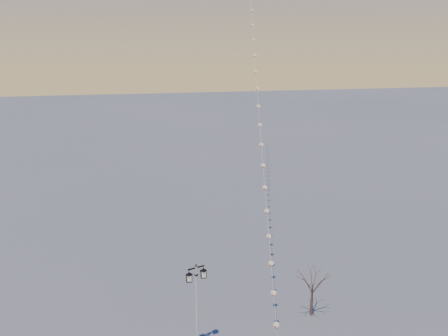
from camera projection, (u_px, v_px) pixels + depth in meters
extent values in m
cylinder|color=silver|center=(197.00, 305.00, 26.57)|extent=(0.14, 0.14, 5.22)
cylinder|color=black|center=(196.00, 275.00, 26.03)|extent=(0.22, 0.22, 0.07)
cube|color=black|center=(196.00, 268.00, 25.91)|extent=(1.02, 0.39, 0.07)
sphere|color=black|center=(196.00, 266.00, 25.88)|extent=(0.16, 0.16, 0.16)
pyramid|color=black|center=(189.00, 272.00, 25.73)|extent=(0.49, 0.49, 0.16)
cube|color=beige|center=(189.00, 278.00, 25.82)|extent=(0.29, 0.29, 0.38)
cube|color=black|center=(189.00, 281.00, 25.88)|extent=(0.33, 0.33, 0.04)
pyramid|color=black|center=(203.00, 268.00, 26.18)|extent=(0.49, 0.49, 0.16)
cube|color=beige|center=(203.00, 274.00, 26.27)|extent=(0.29, 0.29, 0.38)
cube|color=black|center=(203.00, 277.00, 26.33)|extent=(0.33, 0.33, 0.04)
cone|color=brown|center=(312.00, 302.00, 30.42)|extent=(0.23, 0.23, 1.98)
cone|color=#DA481C|center=(253.00, 15.00, 43.65)|extent=(0.09, 0.09, 0.31)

